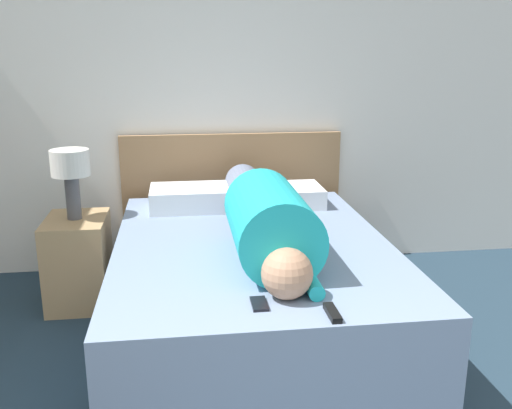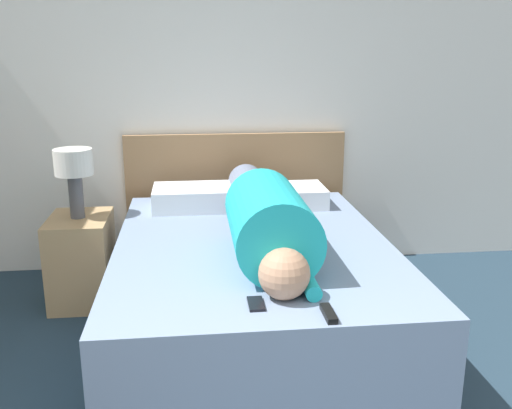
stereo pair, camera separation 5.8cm
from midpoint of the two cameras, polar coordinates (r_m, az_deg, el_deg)
wall_back at (r=4.14m, az=-4.23°, el=11.36°), size 5.38×0.06×2.60m
bed at (r=3.21m, az=0.21°, el=-8.54°), size 1.48×2.04×0.57m
headboard at (r=4.22m, az=-1.60°, el=0.39°), size 1.60×0.04×0.99m
nightstand at (r=3.82m, az=-16.61°, el=-5.31°), size 0.37×0.49×0.56m
table_lamp at (r=3.66m, az=-17.32°, el=3.43°), size 0.23×0.23×0.43m
person_lying at (r=2.96m, az=1.45°, el=-1.23°), size 0.39×1.78×0.39m
pillow_near_headboard at (r=3.75m, az=-5.65°, el=0.72°), size 0.55×0.37×0.14m
pillow_second at (r=3.81m, az=3.38°, el=0.88°), size 0.52×0.37×0.13m
tv_remote at (r=2.29m, az=8.01°, el=-10.74°), size 0.04×0.15×0.02m
cell_phone at (r=2.36m, az=0.70°, el=-9.91°), size 0.06×0.13×0.01m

